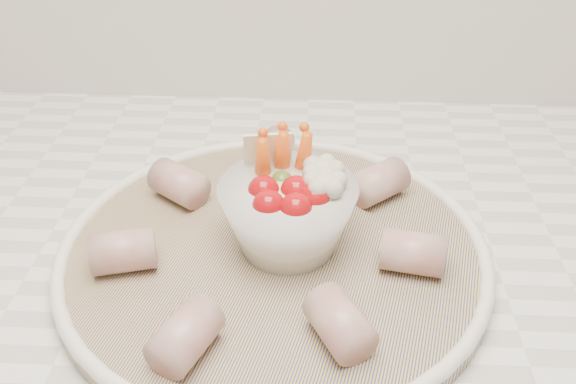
{
  "coord_description": "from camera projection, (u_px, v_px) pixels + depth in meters",
  "views": [
    {
      "loc": [
        -0.1,
        1.01,
        1.28
      ],
      "look_at": [
        -0.12,
        1.44,
        0.99
      ],
      "focal_mm": 40.0,
      "sensor_mm": 36.0,
      "label": 1
    }
  ],
  "objects": [
    {
      "name": "serving_platter",
      "position": [
        274.0,
        251.0,
        0.54
      ],
      "size": [
        0.44,
        0.44,
        0.02
      ],
      "color": "navy",
      "rests_on": "kitchen_counter"
    },
    {
      "name": "cured_meat_rolls",
      "position": [
        272.0,
        231.0,
        0.53
      ],
      "size": [
        0.29,
        0.3,
        0.03
      ],
      "color": "#A24E4A",
      "rests_on": "serving_platter"
    },
    {
      "name": "veggie_bowl",
      "position": [
        290.0,
        210.0,
        0.53
      ],
      "size": [
        0.11,
        0.11,
        0.1
      ],
      "color": "white",
      "rests_on": "serving_platter"
    }
  ]
}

